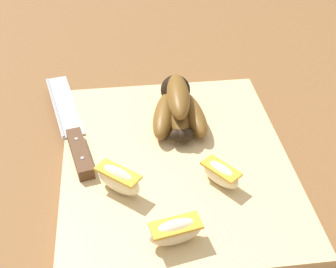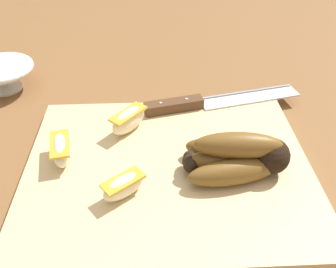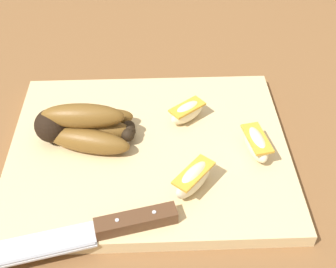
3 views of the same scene
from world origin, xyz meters
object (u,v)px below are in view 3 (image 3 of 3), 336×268
object	(u,v)px
chefs_knife	(96,231)
apple_wedge_near	(193,179)
banana_bunch	(83,127)
apple_wedge_far	(187,112)
apple_wedge_middle	(256,144)

from	to	relation	value
chefs_knife	apple_wedge_near	world-z (taller)	apple_wedge_near
banana_bunch	apple_wedge_near	xyz separation A→B (m)	(-0.15, 0.10, -0.00)
apple_wedge_near	apple_wedge_far	distance (m)	0.14
banana_bunch	apple_wedge_far	xyz separation A→B (m)	(-0.15, -0.04, -0.01)
banana_bunch	apple_wedge_far	world-z (taller)	banana_bunch
apple_wedge_far	apple_wedge_middle	bearing A→B (deg)	141.23
chefs_knife	apple_wedge_far	xyz separation A→B (m)	(-0.12, -0.20, 0.01)
apple_wedge_near	apple_wedge_middle	size ratio (longest dim) A/B	0.95
apple_wedge_middle	apple_wedge_far	bearing A→B (deg)	-38.77
chefs_knife	apple_wedge_near	xyz separation A→B (m)	(-0.12, -0.06, 0.01)
apple_wedge_middle	apple_wedge_far	xyz separation A→B (m)	(0.09, -0.07, -0.00)
apple_wedge_far	apple_wedge_near	bearing A→B (deg)	89.37
apple_wedge_near	apple_wedge_middle	world-z (taller)	apple_wedge_near
banana_bunch	apple_wedge_middle	world-z (taller)	banana_bunch
banana_bunch	apple_wedge_middle	xyz separation A→B (m)	(-0.24, 0.04, -0.01)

